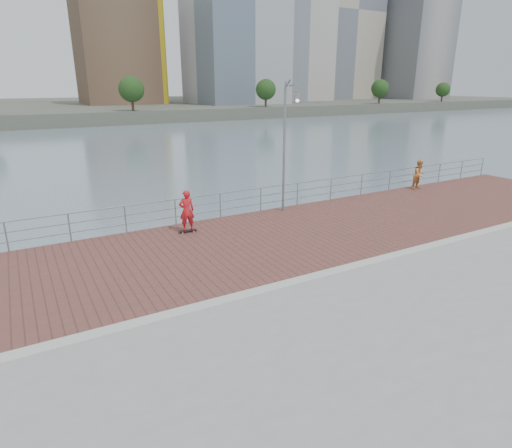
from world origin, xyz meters
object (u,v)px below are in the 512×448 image
skateboarder (187,211)px  bystander (419,175)px  guardrail (198,206)px  street_lamp (290,125)px

skateboarder → bystander: skateboarder is taller
guardrail → street_lamp: street_lamp is taller
skateboarder → bystander: bearing=-170.3°
guardrail → skateboarder: 1.56m
guardrail → street_lamp: size_ratio=7.02×
guardrail → skateboarder: (-0.97, -1.20, 0.23)m
street_lamp → bystander: bearing=1.9°
guardrail → bystander: bystander is taller
bystander → guardrail: bearing=177.1°
guardrail → bystander: 12.93m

